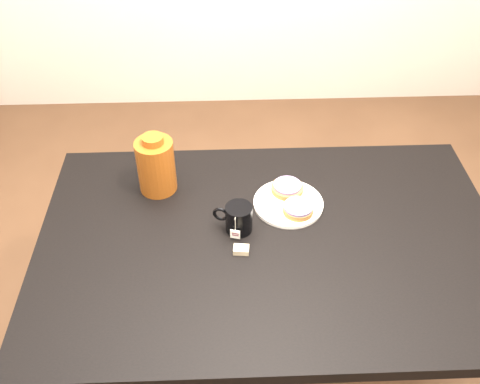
# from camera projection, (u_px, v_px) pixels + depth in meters

# --- Properties ---
(ground_plane) EXTENTS (4.00, 4.00, 0.00)m
(ground_plane) POSITION_uv_depth(u_px,v_px,m) (263.00, 370.00, 2.10)
(ground_plane) COLOR brown
(table) EXTENTS (1.40, 0.90, 0.75)m
(table) POSITION_uv_depth(u_px,v_px,m) (270.00, 257.00, 1.66)
(table) COLOR black
(table) RESTS_ON ground_plane
(plate) EXTENTS (0.22, 0.22, 0.02)m
(plate) POSITION_uv_depth(u_px,v_px,m) (288.00, 203.00, 1.71)
(plate) COLOR white
(plate) RESTS_ON table
(bagel_back) EXTENTS (0.14, 0.14, 0.03)m
(bagel_back) POSITION_uv_depth(u_px,v_px,m) (287.00, 188.00, 1.74)
(bagel_back) COLOR brown
(bagel_back) RESTS_ON plate
(bagel_front) EXTENTS (0.13, 0.13, 0.03)m
(bagel_front) POSITION_uv_depth(u_px,v_px,m) (298.00, 209.00, 1.66)
(bagel_front) COLOR brown
(bagel_front) RESTS_ON plate
(mug) EXTENTS (0.13, 0.10, 0.09)m
(mug) POSITION_uv_depth(u_px,v_px,m) (238.00, 218.00, 1.60)
(mug) COLOR black
(mug) RESTS_ON table
(teabag_pouch) EXTENTS (0.05, 0.04, 0.02)m
(teabag_pouch) POSITION_uv_depth(u_px,v_px,m) (241.00, 250.00, 1.56)
(teabag_pouch) COLOR #C6B793
(teabag_pouch) RESTS_ON table
(bagel_package) EXTENTS (0.15, 0.15, 0.21)m
(bagel_package) POSITION_uv_depth(u_px,v_px,m) (156.00, 165.00, 1.71)
(bagel_package) COLOR #5F290C
(bagel_package) RESTS_ON table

